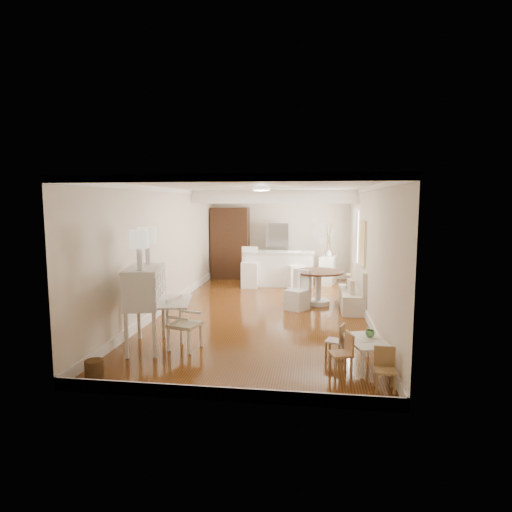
% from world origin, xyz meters
% --- Properties ---
extents(room, '(9.00, 9.04, 2.82)m').
position_xyz_m(room, '(0.04, 0.32, 1.98)').
color(room, brown).
rests_on(room, ground).
extents(secretary_bureau, '(1.29, 1.31, 1.40)m').
position_xyz_m(secretary_bureau, '(-1.70, -2.71, 0.70)').
color(secretary_bureau, silver).
rests_on(secretary_bureau, ground).
extents(gustavian_armchair, '(0.62, 0.62, 0.88)m').
position_xyz_m(gustavian_armchair, '(-1.03, -2.69, 0.44)').
color(gustavian_armchair, white).
rests_on(gustavian_armchair, ground).
extents(wicker_basket, '(0.31, 0.31, 0.26)m').
position_xyz_m(wicker_basket, '(-1.93, -4.05, 0.13)').
color(wicker_basket, '#493016').
rests_on(wicker_basket, ground).
extents(kids_table, '(0.74, 0.96, 0.43)m').
position_xyz_m(kids_table, '(1.90, -3.11, 0.21)').
color(kids_table, silver).
rests_on(kids_table, ground).
extents(kids_chair_a, '(0.37, 0.37, 0.62)m').
position_xyz_m(kids_chair_a, '(1.51, -3.42, 0.31)').
color(kids_chair_a, '#AD7C4F').
rests_on(kids_chair_a, ground).
extents(kids_chair_b, '(0.34, 0.34, 0.56)m').
position_xyz_m(kids_chair_b, '(1.46, -2.76, 0.28)').
color(kids_chair_b, olive).
rests_on(kids_chair_b, ground).
extents(kids_chair_c, '(0.29, 0.29, 0.57)m').
position_xyz_m(kids_chair_c, '(2.06, -3.90, 0.29)').
color(kids_chair_c, '#A57F4B').
rests_on(kids_chair_c, ground).
extents(banquette, '(0.52, 1.60, 0.98)m').
position_xyz_m(banquette, '(1.99, 0.50, 0.49)').
color(banquette, silver).
rests_on(banquette, ground).
extents(dining_table, '(1.60, 1.60, 0.83)m').
position_xyz_m(dining_table, '(1.23, 0.82, 0.41)').
color(dining_table, '#4A2917').
rests_on(dining_table, ground).
extents(slip_chair_near, '(0.61, 0.62, 0.92)m').
position_xyz_m(slip_chair_near, '(0.74, 0.26, 0.46)').
color(slip_chair_near, silver).
rests_on(slip_chair_near, ground).
extents(slip_chair_far, '(0.58, 0.58, 0.85)m').
position_xyz_m(slip_chair_far, '(0.78, 0.65, 0.43)').
color(slip_chair_far, white).
rests_on(slip_chair_far, ground).
extents(breakfast_counter, '(2.05, 0.65, 1.03)m').
position_xyz_m(breakfast_counter, '(0.10, 3.10, 0.52)').
color(breakfast_counter, white).
rests_on(breakfast_counter, ground).
extents(bar_stool_left, '(0.51, 0.51, 1.18)m').
position_xyz_m(bar_stool_left, '(-0.74, 2.71, 0.59)').
color(bar_stool_left, white).
rests_on(bar_stool_left, ground).
extents(bar_stool_right, '(0.55, 0.55, 1.05)m').
position_xyz_m(bar_stool_right, '(0.58, 2.87, 0.52)').
color(bar_stool_right, white).
rests_on(bar_stool_right, ground).
extents(pantry_cabinet, '(1.20, 0.60, 2.30)m').
position_xyz_m(pantry_cabinet, '(-1.60, 4.18, 1.15)').
color(pantry_cabinet, '#381E11').
rests_on(pantry_cabinet, ground).
extents(fridge, '(0.75, 0.65, 1.80)m').
position_xyz_m(fridge, '(0.30, 4.15, 0.90)').
color(fridge, silver).
rests_on(fridge, ground).
extents(sideboard, '(0.57, 0.95, 0.85)m').
position_xyz_m(sideboard, '(1.55, 3.57, 0.42)').
color(sideboard, silver).
rests_on(sideboard, ground).
extents(pencil_cup, '(0.15, 0.15, 0.11)m').
position_xyz_m(pencil_cup, '(1.98, -2.97, 0.48)').
color(pencil_cup, '#5EA15E').
rests_on(pencil_cup, kids_table).
extents(branch_vase, '(0.20, 0.20, 0.20)m').
position_xyz_m(branch_vase, '(1.56, 3.57, 0.95)').
color(branch_vase, white).
rests_on(branch_vase, sideboard).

